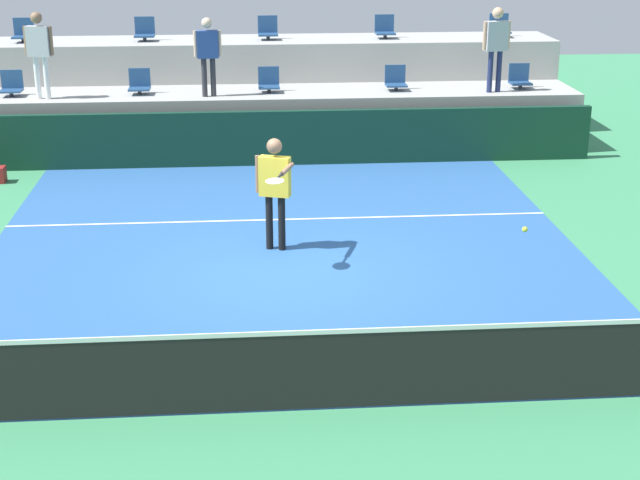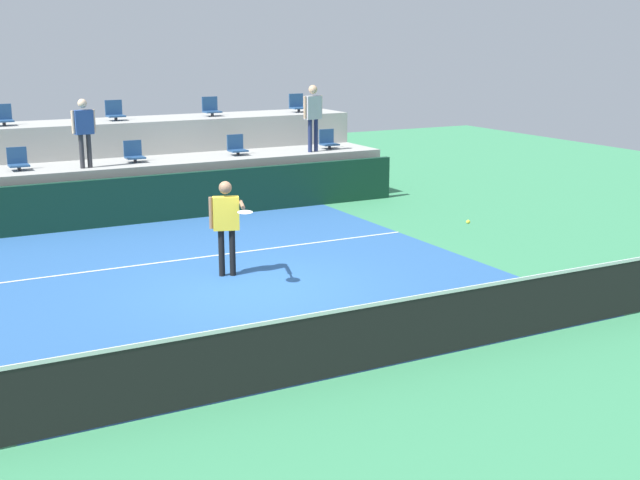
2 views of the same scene
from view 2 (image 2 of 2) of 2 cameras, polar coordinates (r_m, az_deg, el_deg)
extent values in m
plane|color=#388456|center=(14.34, -4.45, -3.36)|extent=(40.00, 40.00, 0.00)
cube|color=#285693|center=(15.22, -5.96, -2.36)|extent=(9.00, 10.00, 0.01)
cube|color=white|center=(16.48, -7.80, -1.14)|extent=(9.00, 0.06, 0.00)
cube|color=black|center=(10.83, 4.08, -6.57)|extent=(10.40, 0.01, 0.87)
cube|color=white|center=(10.68, 4.12, -4.37)|extent=(10.40, 0.02, 0.05)
cube|color=#0F3323|center=(19.70, -11.50, 2.79)|extent=(13.00, 0.16, 1.10)
cube|color=#9E9E99|center=(20.92, -12.54, 3.58)|extent=(13.00, 1.80, 1.25)
cube|color=#9E9E99|center=(22.57, -13.84, 5.33)|extent=(13.00, 1.80, 2.10)
cylinder|color=#2D2D33|center=(20.13, -19.96, 4.64)|extent=(0.08, 0.08, 0.10)
cube|color=navy|center=(20.12, -19.97, 4.83)|extent=(0.44, 0.40, 0.04)
cube|color=navy|center=(20.27, -20.10, 5.48)|extent=(0.44, 0.04, 0.38)
cylinder|color=#2D2D33|center=(20.67, -12.57, 5.35)|extent=(0.08, 0.08, 0.10)
cube|color=navy|center=(20.66, -12.58, 5.54)|extent=(0.44, 0.40, 0.04)
cube|color=navy|center=(20.80, -12.75, 6.18)|extent=(0.44, 0.04, 0.38)
cylinder|color=#2D2D33|center=(21.52, -5.65, 5.94)|extent=(0.08, 0.08, 0.10)
cube|color=navy|center=(21.51, -5.66, 6.13)|extent=(0.44, 0.40, 0.04)
cube|color=navy|center=(21.65, -5.85, 6.73)|extent=(0.44, 0.04, 0.38)
cylinder|color=#2D2D33|center=(22.67, 0.66, 6.40)|extent=(0.08, 0.08, 0.10)
cube|color=navy|center=(22.66, 0.66, 6.58)|extent=(0.44, 0.40, 0.04)
cube|color=navy|center=(22.79, 0.44, 7.15)|extent=(0.44, 0.04, 0.38)
cylinder|color=#2D2D33|center=(21.80, -20.87, 7.46)|extent=(0.08, 0.08, 0.10)
cube|color=navy|center=(21.79, -20.88, 7.65)|extent=(0.44, 0.40, 0.04)
cube|color=navy|center=(21.95, -20.99, 8.23)|extent=(0.44, 0.04, 0.38)
cylinder|color=#2D2D33|center=(22.31, -13.84, 8.09)|extent=(0.08, 0.08, 0.10)
cube|color=navy|center=(22.30, -13.85, 8.26)|extent=(0.44, 0.40, 0.04)
cube|color=navy|center=(22.46, -13.99, 8.83)|extent=(0.44, 0.04, 0.38)
cylinder|color=#2D2D33|center=(23.10, -7.40, 8.55)|extent=(0.08, 0.08, 0.10)
cube|color=navy|center=(23.09, -7.41, 8.72)|extent=(0.44, 0.40, 0.04)
cube|color=navy|center=(23.24, -7.59, 9.27)|extent=(0.44, 0.04, 0.38)
cylinder|color=#2D2D33|center=(24.15, -1.47, 8.88)|extent=(0.08, 0.08, 0.10)
cube|color=navy|center=(24.14, -1.47, 9.05)|extent=(0.44, 0.40, 0.04)
cube|color=navy|center=(24.29, -1.66, 9.57)|extent=(0.44, 0.04, 0.38)
cylinder|color=black|center=(15.04, -6.77, -0.90)|extent=(0.14, 0.14, 0.85)
cylinder|color=black|center=(15.05, -6.03, -0.87)|extent=(0.14, 0.14, 0.85)
cube|color=yellow|center=(14.88, -6.48, 1.83)|extent=(0.50, 0.31, 0.60)
sphere|color=#846047|center=(14.79, -6.52, 3.59)|extent=(0.29, 0.29, 0.23)
cylinder|color=#846047|center=(14.86, -7.50, 1.86)|extent=(0.09, 0.09, 0.57)
cylinder|color=#846047|center=(14.59, -5.39, 2.44)|extent=(0.23, 0.54, 0.07)
cylinder|color=black|center=(14.23, -5.26, 2.15)|extent=(0.11, 0.26, 0.04)
ellipsoid|color=silver|center=(13.95, -5.17, 1.92)|extent=(0.35, 0.38, 0.03)
cylinder|color=#2D2D33|center=(20.01, -16.05, 5.87)|extent=(0.12, 0.12, 0.78)
cylinder|color=#2D2D33|center=(20.07, -15.56, 5.92)|extent=(0.12, 0.12, 0.78)
cube|color=#2D4C8C|center=(19.97, -15.93, 7.79)|extent=(0.44, 0.23, 0.55)
sphere|color=beige|center=(19.93, -16.01, 9.00)|extent=(0.24, 0.24, 0.21)
cylinder|color=beige|center=(19.88, -16.61, 7.77)|extent=(0.08, 0.08, 0.52)
cylinder|color=beige|center=(20.05, -15.27, 7.90)|extent=(0.08, 0.08, 0.52)
cylinder|color=navy|center=(21.99, -0.69, 7.17)|extent=(0.13, 0.13, 0.86)
cylinder|color=navy|center=(22.11, -0.28, 7.20)|extent=(0.13, 0.13, 0.86)
cube|color=#B2B2B7|center=(21.98, -0.49, 9.08)|extent=(0.49, 0.26, 0.61)
sphere|color=tan|center=(21.94, -0.49, 10.30)|extent=(0.27, 0.27, 0.23)
cylinder|color=tan|center=(21.81, -1.05, 9.09)|extent=(0.08, 0.08, 0.57)
cylinder|color=tan|center=(22.14, 0.07, 9.16)|extent=(0.08, 0.08, 0.57)
sphere|color=#CCE033|center=(13.50, 10.14, 1.23)|extent=(0.07, 0.07, 0.07)
camera|label=1|loc=(4.94, 68.53, 14.93)|focal=54.05mm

